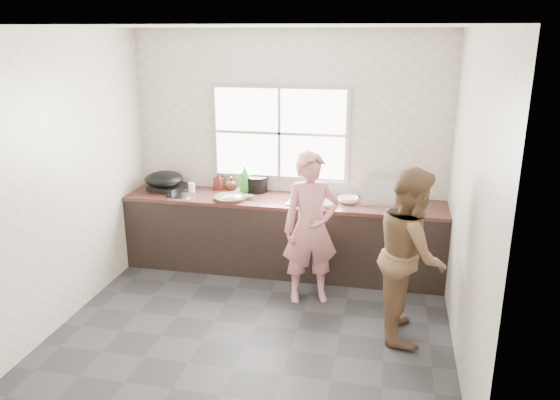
% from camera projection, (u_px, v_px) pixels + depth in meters
% --- Properties ---
extents(floor, '(3.60, 3.20, 0.01)m').
position_uv_depth(floor, '(256.00, 325.00, 5.17)').
color(floor, '#28282A').
rests_on(floor, ground).
extents(ceiling, '(3.60, 3.20, 0.01)m').
position_uv_depth(ceiling, '(251.00, 26.00, 4.36)').
color(ceiling, silver).
rests_on(ceiling, wall_back).
extents(wall_back, '(3.60, 0.01, 2.70)m').
position_uv_depth(wall_back, '(289.00, 150.00, 6.26)').
color(wall_back, beige).
rests_on(wall_back, ground).
extents(wall_left, '(0.01, 3.20, 2.70)m').
position_uv_depth(wall_left, '(67.00, 177.00, 5.12)').
color(wall_left, beige).
rests_on(wall_left, ground).
extents(wall_right, '(0.01, 3.20, 2.70)m').
position_uv_depth(wall_right, '(470.00, 201.00, 4.41)').
color(wall_right, beige).
rests_on(wall_right, ground).
extents(wall_front, '(3.60, 0.01, 2.70)m').
position_uv_depth(wall_front, '(186.00, 261.00, 3.26)').
color(wall_front, beige).
rests_on(wall_front, ground).
extents(cabinet, '(3.60, 0.62, 0.82)m').
position_uv_depth(cabinet, '(283.00, 236.00, 6.25)').
color(cabinet, black).
rests_on(cabinet, floor).
extents(countertop, '(3.60, 0.64, 0.04)m').
position_uv_depth(countertop, '(283.00, 201.00, 6.12)').
color(countertop, '#3C1E18').
rests_on(countertop, cabinet).
extents(sink, '(0.55, 0.45, 0.02)m').
position_uv_depth(sink, '(314.00, 200.00, 6.04)').
color(sink, silver).
rests_on(sink, countertop).
extents(faucet, '(0.02, 0.02, 0.30)m').
position_uv_depth(faucet, '(317.00, 183.00, 6.19)').
color(faucet, silver).
rests_on(faucet, countertop).
extents(window_frame, '(1.60, 0.05, 1.10)m').
position_uv_depth(window_frame, '(280.00, 133.00, 6.21)').
color(window_frame, '#9EA0A5').
rests_on(window_frame, wall_back).
extents(window_glazing, '(1.50, 0.01, 1.00)m').
position_uv_depth(window_glazing, '(279.00, 133.00, 6.18)').
color(window_glazing, white).
rests_on(window_glazing, window_frame).
extents(woman, '(0.62, 0.51, 1.46)m').
position_uv_depth(woman, '(311.00, 233.00, 5.46)').
color(woman, '#D68085').
rests_on(woman, floor).
extents(person_side, '(0.64, 0.80, 1.56)m').
position_uv_depth(person_side, '(411.00, 254.00, 4.82)').
color(person_side, brown).
rests_on(person_side, floor).
extents(cutting_board, '(0.46, 0.46, 0.04)m').
position_uv_depth(cutting_board, '(230.00, 198.00, 6.09)').
color(cutting_board, black).
rests_on(cutting_board, countertop).
extents(cleaver, '(0.23, 0.19, 0.01)m').
position_uv_depth(cleaver, '(244.00, 196.00, 6.09)').
color(cleaver, silver).
rests_on(cleaver, cutting_board).
extents(bowl_mince, '(0.23, 0.23, 0.05)m').
position_uv_depth(bowl_mince, '(232.00, 199.00, 6.03)').
color(bowl_mince, silver).
rests_on(bowl_mince, countertop).
extents(bowl_crabs, '(0.22, 0.22, 0.06)m').
position_uv_depth(bowl_crabs, '(348.00, 200.00, 5.97)').
color(bowl_crabs, white).
rests_on(bowl_crabs, countertop).
extents(bowl_held, '(0.23, 0.23, 0.06)m').
position_uv_depth(bowl_held, '(328.00, 204.00, 5.83)').
color(bowl_held, white).
rests_on(bowl_held, countertop).
extents(black_pot, '(0.32, 0.32, 0.18)m').
position_uv_depth(black_pot, '(257.00, 184.00, 6.37)').
color(black_pot, black).
rests_on(black_pot, countertop).
extents(plate_food, '(0.23, 0.23, 0.02)m').
position_uv_depth(plate_food, '(236.00, 190.00, 6.44)').
color(plate_food, white).
rests_on(plate_food, countertop).
extents(bottle_green, '(0.16, 0.16, 0.34)m').
position_uv_depth(bottle_green, '(245.00, 178.00, 6.32)').
color(bottle_green, '#2E8E31').
rests_on(bottle_green, countertop).
extents(bottle_brown_tall, '(0.11, 0.11, 0.20)m').
position_uv_depth(bottle_brown_tall, '(219.00, 181.00, 6.46)').
color(bottle_brown_tall, '#4F1C13').
rests_on(bottle_brown_tall, countertop).
extents(bottle_brown_short, '(0.16, 0.16, 0.16)m').
position_uv_depth(bottle_brown_short, '(231.00, 185.00, 6.38)').
color(bottle_brown_short, '#451E11').
rests_on(bottle_brown_short, countertop).
extents(glass_jar, '(0.08, 0.08, 0.11)m').
position_uv_depth(glass_jar, '(192.00, 187.00, 6.36)').
color(glass_jar, white).
rests_on(glass_jar, countertop).
extents(burner, '(0.45, 0.45, 0.06)m').
position_uv_depth(burner, '(169.00, 187.00, 6.47)').
color(burner, black).
rests_on(burner, countertop).
extents(wok, '(0.53, 0.53, 0.17)m').
position_uv_depth(wok, '(164.00, 179.00, 6.38)').
color(wok, black).
rests_on(wok, burner).
extents(dish_rack, '(0.39, 0.28, 0.28)m').
position_uv_depth(dish_rack, '(380.00, 192.00, 5.90)').
color(dish_rack, silver).
rests_on(dish_rack, countertop).
extents(pot_lid_left, '(0.30, 0.30, 0.01)m').
position_uv_depth(pot_lid_left, '(179.00, 196.00, 6.20)').
color(pot_lid_left, silver).
rests_on(pot_lid_left, countertop).
extents(pot_lid_right, '(0.28, 0.28, 0.01)m').
position_uv_depth(pot_lid_right, '(185.00, 187.00, 6.57)').
color(pot_lid_right, silver).
rests_on(pot_lid_right, countertop).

